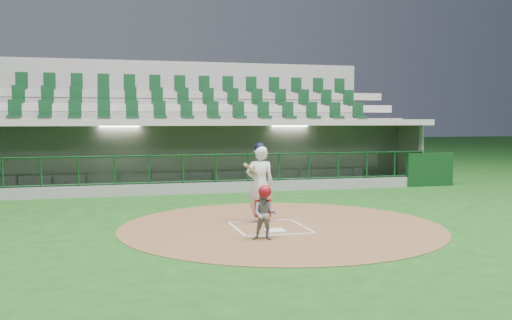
% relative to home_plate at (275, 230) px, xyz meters
% --- Properties ---
extents(ground, '(120.00, 120.00, 0.00)m').
position_rel_home_plate_xyz_m(ground, '(0.00, 0.70, -0.02)').
color(ground, '#144413').
rests_on(ground, ground).
extents(dirt_circle, '(7.20, 7.20, 0.01)m').
position_rel_home_plate_xyz_m(dirt_circle, '(0.30, 0.50, -0.02)').
color(dirt_circle, brown).
rests_on(dirt_circle, ground).
extents(home_plate, '(0.43, 0.43, 0.02)m').
position_rel_home_plate_xyz_m(home_plate, '(0.00, 0.00, 0.00)').
color(home_plate, silver).
rests_on(home_plate, dirt_circle).
extents(batter_box_chalk, '(1.55, 1.80, 0.01)m').
position_rel_home_plate_xyz_m(batter_box_chalk, '(0.00, 0.40, -0.00)').
color(batter_box_chalk, white).
rests_on(batter_box_chalk, ground).
extents(dugout_structure, '(16.40, 3.70, 3.00)m').
position_rel_home_plate_xyz_m(dugout_structure, '(0.17, 8.53, 0.93)').
color(dugout_structure, slate).
rests_on(dugout_structure, ground).
extents(seating_deck, '(17.00, 6.72, 5.15)m').
position_rel_home_plate_xyz_m(seating_deck, '(0.00, 11.61, 1.40)').
color(seating_deck, slate).
rests_on(seating_deck, ground).
extents(batter, '(0.89, 0.90, 1.85)m').
position_rel_home_plate_xyz_m(batter, '(-0.03, 1.14, 0.91)').
color(batter, white).
rests_on(batter, dirt_circle).
extents(catcher, '(0.60, 0.53, 1.09)m').
position_rel_home_plate_xyz_m(catcher, '(-0.46, -0.80, 0.54)').
color(catcher, gray).
rests_on(catcher, dirt_circle).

